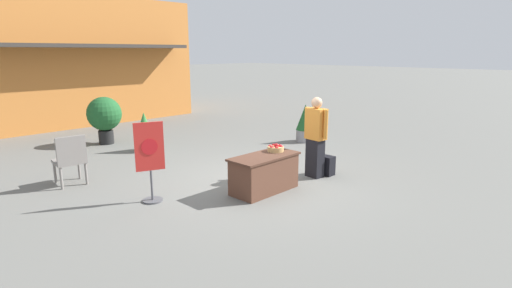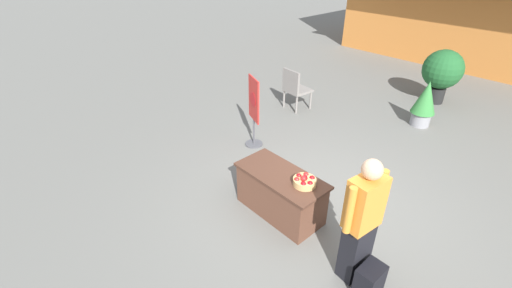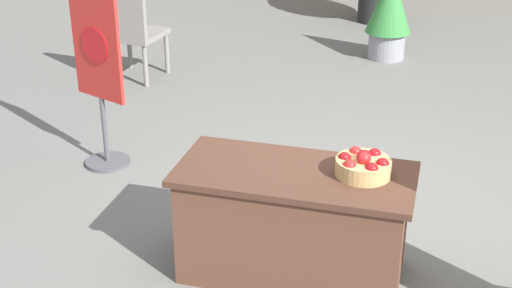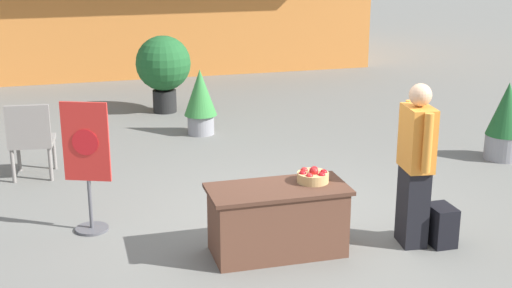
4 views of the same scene
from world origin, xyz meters
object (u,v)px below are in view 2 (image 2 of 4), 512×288
display_table (280,193)px  patio_chair (295,87)px  potted_plant_far_left (442,71)px  person_visitor (361,222)px  potted_plant_near_right (425,102)px  apple_basket (304,181)px  backpack (369,281)px  poster_board (254,111)px

display_table → patio_chair: 3.87m
display_table → potted_plant_far_left: (-0.26, 6.06, 0.48)m
person_visitor → potted_plant_near_right: size_ratio=1.63×
person_visitor → potted_plant_near_right: 4.84m
patio_chair → potted_plant_far_left: size_ratio=0.75×
person_visitor → apple_basket: bearing=-5.4°
backpack → potted_plant_far_left: size_ratio=0.31×
apple_basket → backpack: bearing=-13.1°
backpack → patio_chair: size_ratio=0.41×
display_table → apple_basket: (0.39, 0.06, 0.42)m
display_table → person_visitor: size_ratio=0.82×
apple_basket → potted_plant_near_right: (-0.30, 4.43, -0.21)m
patio_chair → potted_plant_near_right: bearing=-53.5°
potted_plant_far_left → patio_chair: bearing=-125.5°
apple_basket → patio_chair: bearing=133.9°
poster_board → patio_chair: bearing=-139.8°
apple_basket → person_visitor: person_visitor is taller
display_table → potted_plant_far_left: 6.08m
apple_basket → potted_plant_near_right: potted_plant_near_right is taller
display_table → person_visitor: bearing=-6.4°
backpack → potted_plant_far_left: 6.64m
patio_chair → potted_plant_far_left: (2.18, 3.06, 0.26)m
potted_plant_near_right → potted_plant_far_left: potted_plant_far_left is taller
patio_chair → potted_plant_far_left: bearing=-29.4°
potted_plant_near_right → backpack: bearing=-71.2°
poster_board → patio_chair: size_ratio=1.41×
person_visitor → backpack: 0.73m
apple_basket → person_visitor: (1.03, -0.21, 0.10)m
person_visitor → potted_plant_far_left: 6.44m
display_table → poster_board: bearing=149.2°
backpack → poster_board: poster_board is taller
potted_plant_far_left → potted_plant_near_right: bearing=-77.5°
apple_basket → backpack: 1.47m
poster_board → apple_basket: bearing=86.6°
backpack → patio_chair: 5.28m
display_table → person_visitor: (1.42, -0.16, 0.52)m
person_visitor → patio_chair: size_ratio=1.67×
backpack → patio_chair: patio_chair is taller
patio_chair → potted_plant_far_left: 3.77m
potted_plant_far_left → apple_basket: bearing=-83.8°
poster_board → person_visitor: bearing=90.6°
poster_board → potted_plant_near_right: poster_board is taller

